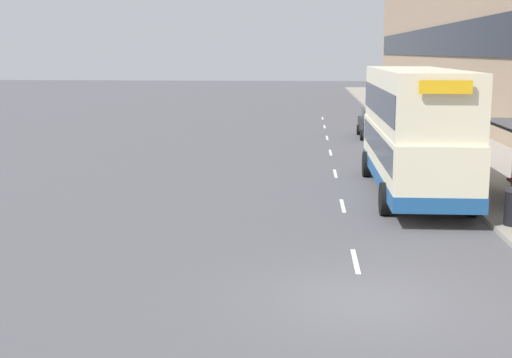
# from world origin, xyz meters

# --- Properties ---
(ground_plane) EXTENTS (220.00, 220.00, 0.00)m
(ground_plane) POSITION_xyz_m (0.00, 0.00, 0.00)
(ground_plane) COLOR #515156
(pavement) EXTENTS (5.00, 93.00, 0.14)m
(pavement) POSITION_xyz_m (6.50, 38.50, 0.07)
(pavement) COLOR gray
(pavement) RESTS_ON ground_plane
(terrace_facade) EXTENTS (3.10, 93.00, 12.75)m
(terrace_facade) POSITION_xyz_m (10.49, 38.50, 6.37)
(terrace_facade) COLOR #9E846B
(terrace_facade) RESTS_ON ground_plane
(lane_mark_0) EXTENTS (0.12, 2.00, 0.01)m
(lane_mark_0) POSITION_xyz_m (0.00, 2.73, 0.01)
(lane_mark_0) COLOR silver
(lane_mark_0) RESTS_ON ground_plane
(lane_mark_1) EXTENTS (0.12, 2.00, 0.01)m
(lane_mark_1) POSITION_xyz_m (0.00, 8.89, 0.01)
(lane_mark_1) COLOR silver
(lane_mark_1) RESTS_ON ground_plane
(lane_mark_2) EXTENTS (0.12, 2.00, 0.01)m
(lane_mark_2) POSITION_xyz_m (0.00, 15.05, 0.01)
(lane_mark_2) COLOR silver
(lane_mark_2) RESTS_ON ground_plane
(lane_mark_3) EXTENTS (0.12, 2.00, 0.01)m
(lane_mark_3) POSITION_xyz_m (0.00, 21.21, 0.01)
(lane_mark_3) COLOR silver
(lane_mark_3) RESTS_ON ground_plane
(lane_mark_4) EXTENTS (0.12, 2.00, 0.01)m
(lane_mark_4) POSITION_xyz_m (0.00, 27.37, 0.01)
(lane_mark_4) COLOR silver
(lane_mark_4) RESTS_ON ground_plane
(lane_mark_5) EXTENTS (0.12, 2.00, 0.01)m
(lane_mark_5) POSITION_xyz_m (0.00, 33.53, 0.01)
(lane_mark_5) COLOR silver
(lane_mark_5) RESTS_ON ground_plane
(lane_mark_6) EXTENTS (0.12, 2.00, 0.01)m
(lane_mark_6) POSITION_xyz_m (0.00, 39.69, 0.01)
(lane_mark_6) COLOR silver
(lane_mark_6) RESTS_ON ground_plane
(double_decker_bus_near) EXTENTS (2.85, 10.50, 4.30)m
(double_decker_bus_near) POSITION_xyz_m (2.47, 10.92, 2.28)
(double_decker_bus_near) COLOR beige
(double_decker_bus_near) RESTS_ON ground_plane
(car_0) EXTENTS (2.09, 4.45, 1.68)m
(car_0) POSITION_xyz_m (2.86, 27.64, 0.84)
(car_0) COLOR black
(car_0) RESTS_ON ground_plane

